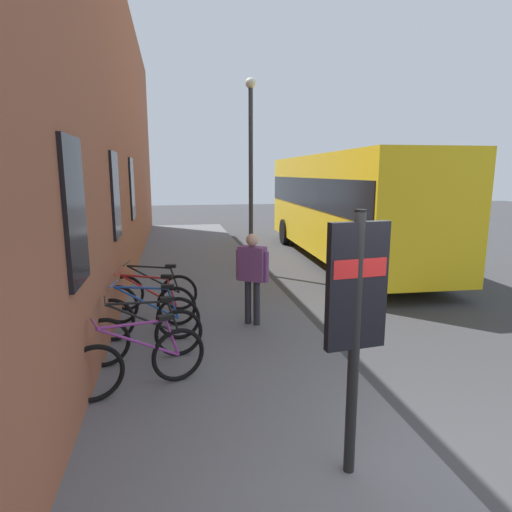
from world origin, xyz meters
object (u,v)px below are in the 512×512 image
object	(u,v)px
bicycle_mid_rack	(148,304)
transit_info_sign	(356,304)
bicycle_leaning_wall	(146,317)
city_bus	(344,201)
bicycle_nearest_sign	(143,336)
pedestrian_by_facade	(252,270)
bicycle_by_door	(139,361)
bicycle_under_window	(153,291)
street_lamp	(251,159)

from	to	relation	value
bicycle_mid_rack	transit_info_sign	xyz separation A→B (m)	(-4.36, -2.00, 1.21)
bicycle_leaning_wall	city_bus	xyz separation A→B (m)	(6.27, -5.93, 1.41)
bicycle_nearest_sign	city_bus	xyz separation A→B (m)	(7.08, -5.92, 1.41)
pedestrian_by_facade	bicycle_mid_rack	bearing A→B (deg)	79.92
bicycle_by_door	city_bus	bearing A→B (deg)	-36.62
city_bus	transit_info_sign	bearing A→B (deg)	158.26
bicycle_mid_rack	bicycle_under_window	world-z (taller)	same
transit_info_sign	city_bus	distance (m)	10.62
bicycle_under_window	city_bus	distance (m)	7.65
transit_info_sign	bicycle_leaning_wall	bearing A→B (deg)	28.98
street_lamp	pedestrian_by_facade	bearing A→B (deg)	170.02
pedestrian_by_facade	city_bus	bearing A→B (deg)	-35.04
bicycle_leaning_wall	bicycle_mid_rack	bearing A→B (deg)	0.43
bicycle_leaning_wall	street_lamp	size ratio (longest dim) A/B	0.34
bicycle_nearest_sign	bicycle_leaning_wall	world-z (taller)	same
bicycle_under_window	transit_info_sign	size ratio (longest dim) A/B	0.73
bicycle_by_door	bicycle_nearest_sign	size ratio (longest dim) A/B	0.96
bicycle_leaning_wall	transit_info_sign	xyz separation A→B (m)	(-3.60, -1.99, 1.21)
bicycle_leaning_wall	pedestrian_by_facade	world-z (taller)	pedestrian_by_facade
bicycle_mid_rack	pedestrian_by_facade	distance (m)	1.97
bicycle_mid_rack	bicycle_under_window	xyz separation A→B (m)	(0.82, -0.05, 0.00)
bicycle_by_door	bicycle_mid_rack	world-z (taller)	same
transit_info_sign	pedestrian_by_facade	distance (m)	4.08
bicycle_leaning_wall	bicycle_by_door	bearing A→B (deg)	-179.74
bicycle_by_door	bicycle_nearest_sign	distance (m)	0.88
bicycle_by_door	bicycle_mid_rack	distance (m)	2.46
bicycle_by_door	street_lamp	xyz separation A→B (m)	(6.63, -2.62, 2.67)
bicycle_under_window	pedestrian_by_facade	distance (m)	2.21
city_bus	bicycle_leaning_wall	bearing A→B (deg)	136.59
street_lamp	bicycle_mid_rack	bearing A→B (deg)	147.73
city_bus	pedestrian_by_facade	size ratio (longest dim) A/B	6.41
bicycle_leaning_wall	transit_info_sign	distance (m)	4.29
bicycle_leaning_wall	bicycle_under_window	size ratio (longest dim) A/B	1.01
bicycle_leaning_wall	street_lamp	world-z (taller)	street_lamp
bicycle_under_window	street_lamp	xyz separation A→B (m)	(3.35, -2.58, 2.67)
bicycle_nearest_sign	bicycle_under_window	size ratio (longest dim) A/B	1.00
pedestrian_by_facade	bicycle_by_door	bearing A→B (deg)	139.38
bicycle_by_door	street_lamp	distance (m)	7.61
city_bus	street_lamp	world-z (taller)	street_lamp
bicycle_leaning_wall	transit_info_sign	size ratio (longest dim) A/B	0.74
bicycle_leaning_wall	city_bus	bearing A→B (deg)	-43.41
transit_info_sign	street_lamp	world-z (taller)	street_lamp
bicycle_under_window	bicycle_mid_rack	bearing A→B (deg)	176.30
bicycle_mid_rack	bicycle_by_door	bearing A→B (deg)	-179.69
transit_info_sign	bicycle_under_window	bearing A→B (deg)	20.59
bicycle_under_window	street_lamp	world-z (taller)	street_lamp
bicycle_by_door	bicycle_under_window	bearing A→B (deg)	-0.70
bicycle_by_door	bicycle_leaning_wall	xyz separation A→B (m)	(1.70, 0.01, 0.00)
bicycle_under_window	city_bus	world-z (taller)	city_bus
bicycle_nearest_sign	street_lamp	bearing A→B (deg)	-24.55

